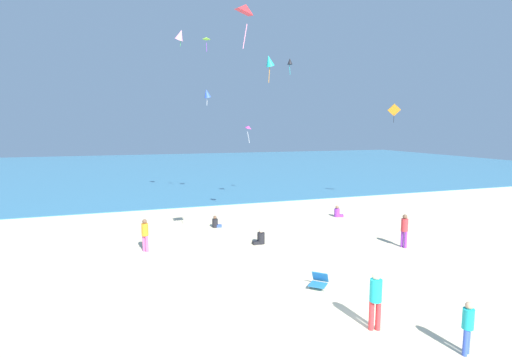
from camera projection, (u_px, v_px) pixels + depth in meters
ground_plane at (241, 238)px, 20.77m from camera, size 120.00×120.00×0.00m
ocean_water at (166, 168)px, 57.18m from camera, size 120.00×60.00×0.05m
beach_chair_near_camera at (319, 281)px, 14.23m from camera, size 0.90×0.90×0.55m
person_1 at (468, 324)px, 9.94m from camera, size 0.38×0.38×1.43m
person_2 at (145, 233)px, 18.30m from camera, size 0.44×0.44×1.57m
person_3 at (338, 213)px, 25.58m from camera, size 0.67×0.52×0.76m
person_4 at (260, 238)px, 19.62m from camera, size 0.64×0.39×0.79m
person_5 at (376, 297)px, 11.15m from camera, size 0.44×0.44×1.75m
person_6 at (216, 223)px, 22.88m from camera, size 0.60×0.39×0.70m
person_7 at (404, 228)px, 18.93m from camera, size 0.40×0.40×1.65m
kite_black at (290, 61)px, 27.73m from camera, size 0.52×0.52×1.16m
kite_blue at (207, 93)px, 31.09m from camera, size 0.87×0.83×1.34m
kite_lime at (206, 39)px, 27.44m from camera, size 0.47×0.37×1.05m
kite_red at (246, 9)px, 13.72m from camera, size 0.95×0.99×1.60m
kite_teal at (269, 61)px, 21.06m from camera, size 0.78×0.72×1.50m
kite_pink at (180, 35)px, 28.16m from camera, size 1.01×0.97×1.24m
kite_orange at (394, 110)px, 29.06m from camera, size 0.84×0.51×1.41m
kite_magenta at (249, 127)px, 30.58m from camera, size 0.68×0.69×1.41m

